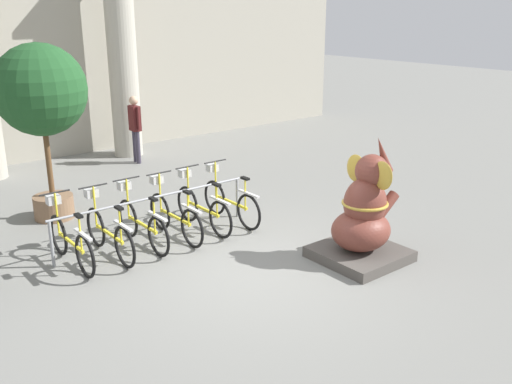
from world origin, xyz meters
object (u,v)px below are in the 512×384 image
object	(u,v)px
bicycle_1	(108,232)
potted_tree	(41,96)
bicycle_4	(202,207)
elephant_statue	(364,219)
bicycle_0	(70,240)
person_pedestrian	(135,123)
bicycle_3	(174,215)
bicycle_2	(141,222)
bicycle_5	(230,200)

from	to	relation	value
bicycle_1	potted_tree	distance (m)	2.95
bicycle_1	bicycle_4	world-z (taller)	same
elephant_statue	potted_tree	size ratio (longest dim) A/B	0.61
bicycle_0	bicycle_4	distance (m)	2.42
bicycle_0	person_pedestrian	bearing A→B (deg)	53.08
person_pedestrian	potted_tree	bearing A→B (deg)	-139.63
person_pedestrian	potted_tree	world-z (taller)	potted_tree
potted_tree	person_pedestrian	bearing A→B (deg)	40.37
bicycle_3	potted_tree	size ratio (longest dim) A/B	0.53
bicycle_3	elephant_statue	size ratio (longest dim) A/B	0.88
bicycle_2	bicycle_3	distance (m)	0.60
bicycle_4	potted_tree	world-z (taller)	potted_tree
bicycle_2	potted_tree	distance (m)	2.99
bicycle_2	person_pedestrian	distance (m)	5.46
bicycle_2	person_pedestrian	world-z (taller)	person_pedestrian
bicycle_5	person_pedestrian	xyz separation A→B (m)	(0.62, 4.86, 0.61)
bicycle_1	bicycle_5	size ratio (longest dim) A/B	1.00
bicycle_0	bicycle_4	size ratio (longest dim) A/B	1.00
elephant_statue	person_pedestrian	distance (m)	7.50
bicycle_1	potted_tree	size ratio (longest dim) A/B	0.53
person_pedestrian	bicycle_4	bearing A→B (deg)	-104.17
bicycle_0	bicycle_3	distance (m)	1.81
bicycle_0	bicycle_3	world-z (taller)	same
bicycle_2	bicycle_5	xyz separation A→B (m)	(1.81, -0.00, 0.00)
bicycle_2	bicycle_3	xyz separation A→B (m)	(0.60, -0.04, 0.00)
bicycle_2	potted_tree	world-z (taller)	potted_tree
potted_tree	bicycle_3	bearing A→B (deg)	-60.56
bicycle_4	person_pedestrian	size ratio (longest dim) A/B	1.01
bicycle_0	elephant_statue	bearing A→B (deg)	-35.73
bicycle_2	bicycle_3	bearing A→B (deg)	-3.52
bicycle_2	potted_tree	size ratio (longest dim) A/B	0.53
person_pedestrian	potted_tree	xyz separation A→B (m)	(-3.10, -2.64, 1.27)
bicycle_2	elephant_statue	xyz separation A→B (m)	(2.47, -2.63, 0.25)
bicycle_5	elephant_statue	xyz separation A→B (m)	(0.66, -2.63, 0.25)
bicycle_0	person_pedestrian	distance (m)	6.09
bicycle_1	bicycle_4	xyz separation A→B (m)	(1.81, 0.05, 0.00)
bicycle_0	bicycle_1	bearing A→B (deg)	-5.13
bicycle_1	bicycle_2	xyz separation A→B (m)	(0.60, 0.04, 0.00)
bicycle_1	bicycle_3	world-z (taller)	same
bicycle_0	bicycle_1	size ratio (longest dim) A/B	1.00
bicycle_2	bicycle_4	bearing A→B (deg)	0.30
bicycle_1	elephant_statue	xyz separation A→B (m)	(3.07, -2.59, 0.25)
bicycle_0	bicycle_4	xyz separation A→B (m)	(2.42, -0.00, 0.00)
bicycle_2	person_pedestrian	bearing A→B (deg)	63.39
bicycle_2	person_pedestrian	xyz separation A→B (m)	(2.43, 4.85, 0.61)
bicycle_3	elephant_statue	xyz separation A→B (m)	(1.86, -2.60, 0.25)
bicycle_0	potted_tree	world-z (taller)	potted_tree
bicycle_3	bicycle_2	bearing A→B (deg)	176.48
bicycle_2	bicycle_4	distance (m)	1.21
bicycle_2	bicycle_5	bearing A→B (deg)	-0.10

